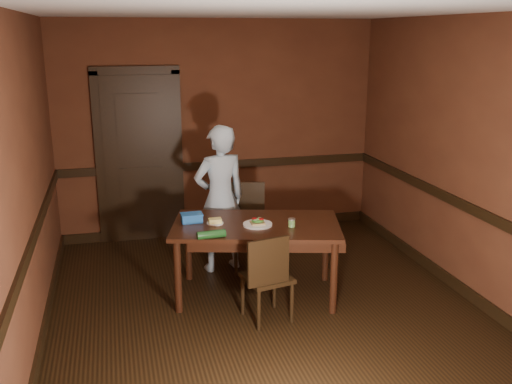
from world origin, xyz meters
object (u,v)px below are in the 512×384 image
chair_far (253,227)px  person (220,199)px  food_tub (192,218)px  chair_near (267,276)px  cheese_saucer (215,222)px  sandwich_plate (258,223)px  sauce_jar (292,222)px  dining_table (256,260)px

chair_far → person: size_ratio=0.58×
person → food_tub: bearing=42.3°
food_tub → chair_near: bearing=-52.6°
chair_near → cheese_saucer: size_ratio=5.16×
sandwich_plate → food_tub: food_tub is taller
chair_near → sandwich_plate: (0.03, 0.44, 0.35)m
chair_far → sauce_jar: 0.92m
sauce_jar → chair_far: bearing=100.9°
chair_far → person: bearing=-176.9°
dining_table → chair_near: 0.50m
person → cheese_saucer: (-0.17, -0.65, -0.03)m
sauce_jar → food_tub: food_tub is taller
chair_near → sauce_jar: 0.60m
dining_table → food_tub: size_ratio=7.48×
person → sauce_jar: bearing=106.5°
chair_far → sandwich_plate: size_ratio=3.33×
sauce_jar → food_tub: bearing=157.9°
person → cheese_saucer: size_ratio=9.87×
dining_table → chair_far: size_ratio=1.71×
cheese_saucer → chair_near: bearing=-59.0°
dining_table → food_tub: 0.76m
chair_far → chair_near: chair_far is taller
chair_near → person: person is taller
dining_table → sandwich_plate: size_ratio=5.69×
sauce_jar → food_tub: 0.97m
chair_far → chair_near: bearing=-84.0°
dining_table → food_tub: (-0.60, 0.20, 0.42)m
dining_table → food_tub: food_tub is taller
chair_near → chair_far: bearing=-110.1°
food_tub → chair_far: bearing=31.2°
sandwich_plate → chair_far: bearing=79.2°
cheese_saucer → dining_table: bearing=-14.2°
cheese_saucer → food_tub: food_tub is taller
dining_table → sauce_jar: sauce_jar is taller
chair_far → sauce_jar: bearing=-65.1°
chair_near → food_tub: (-0.57, 0.70, 0.37)m
cheese_saucer → sauce_jar: bearing=-21.3°
cheese_saucer → food_tub: bearing=155.1°
chair_far → sandwich_plate: 0.81m
person → food_tub: person is taller
dining_table → person: size_ratio=1.00×
dining_table → sandwich_plate: 0.40m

